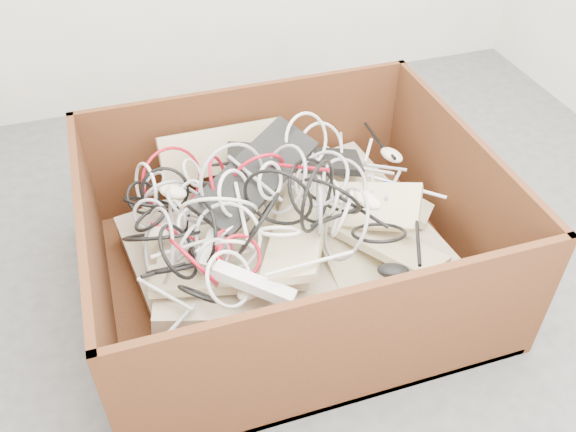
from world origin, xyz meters
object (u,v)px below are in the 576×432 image
object	(u,v)px
power_strip_left	(222,225)
power_strip_right	(254,284)
vga_plug	(389,188)
cardboard_box	(284,256)

from	to	relation	value
power_strip_left	power_strip_right	bearing A→B (deg)	-140.29
power_strip_left	vga_plug	distance (m)	0.60
cardboard_box	power_strip_left	xyz separation A→B (m)	(-0.21, -0.01, 0.22)
power_strip_right	cardboard_box	bearing A→B (deg)	95.16
cardboard_box	power_strip_right	distance (m)	0.41
cardboard_box	power_strip_left	size ratio (longest dim) A/B	4.03
vga_plug	cardboard_box	bearing A→B (deg)	-157.76
cardboard_box	vga_plug	world-z (taller)	cardboard_box
power_strip_left	vga_plug	size ratio (longest dim) A/B	7.28
power_strip_left	power_strip_right	distance (m)	0.28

